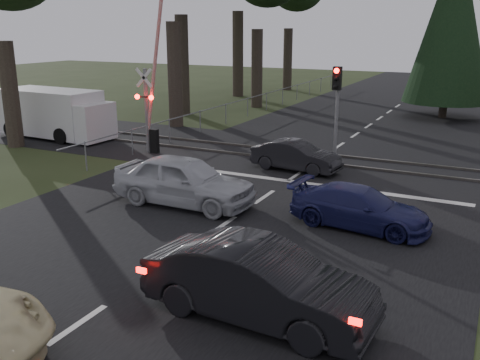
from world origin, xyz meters
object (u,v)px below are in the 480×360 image
Objects in this scene: dark_hatchback at (259,283)px; dark_car_far at (296,156)px; silver_car at (184,181)px; traffic_signal_center at (336,100)px; white_van at (57,114)px; blue_sedan at (360,208)px; crossing_signal at (151,108)px.

dark_hatchback is 11.48m from dark_car_far.
traffic_signal_center is at bearing -24.69° from silver_car.
traffic_signal_center is 12.21m from dark_hatchback.
traffic_signal_center is 0.64× the size of white_van.
dark_hatchback is 0.73× the size of white_van.
silver_car is 13.24m from white_van.
white_van reaches higher than dark_car_far.
dark_hatchback is at bearing -136.27° from silver_car.
traffic_signal_center reaches higher than blue_sedan.
crossing_signal reaches higher than white_van.
traffic_signal_center is 14.74m from white_van.
white_van is at bearing 61.80° from silver_car.
dark_car_far is at bearing 0.06° from crossing_signal.
silver_car is at bearing 100.52° from blue_sedan.
blue_sedan is at bearing -137.03° from dark_car_far.
dark_car_far reaches higher than blue_sedan.
traffic_signal_center is 2.71m from dark_car_far.
traffic_signal_center reaches higher than dark_car_far.
traffic_signal_center is 0.87× the size of silver_car.
crossing_signal reaches higher than traffic_signal_center.
white_van is at bearing 93.00° from dark_car_far.
dark_hatchback reaches higher than blue_sedan.
traffic_signal_center reaches higher than silver_car.
crossing_signal is at bearing -173.85° from traffic_signal_center.
silver_car is (5.24, -5.62, -1.25)m from crossing_signal.
silver_car is (-5.08, 5.36, 0.04)m from dark_hatchback.
crossing_signal reaches higher than silver_car.
crossing_signal is at bearing 43.32° from silver_car.
silver_car is at bearing 168.70° from dark_car_far.
silver_car is 0.74× the size of white_van.
white_van reaches higher than silver_car.
blue_sedan is (5.61, 0.50, -0.22)m from silver_car.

